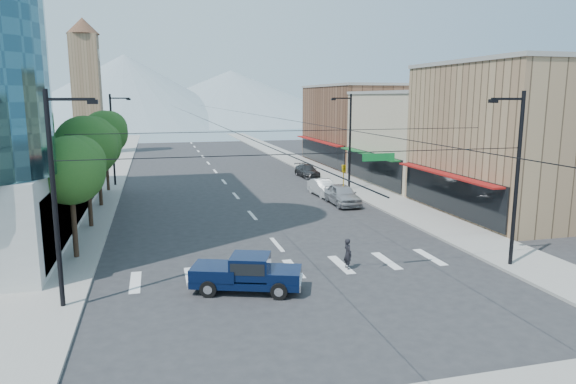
% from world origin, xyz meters
% --- Properties ---
extents(ground, '(160.00, 160.00, 0.00)m').
position_xyz_m(ground, '(0.00, 0.00, 0.00)').
color(ground, '#28282B').
rests_on(ground, ground).
extents(sidewalk_left, '(4.00, 120.00, 0.15)m').
position_xyz_m(sidewalk_left, '(-12.00, 40.00, 0.07)').
color(sidewalk_left, gray).
rests_on(sidewalk_left, ground).
extents(sidewalk_right, '(4.00, 120.00, 0.15)m').
position_xyz_m(sidewalk_right, '(12.00, 40.00, 0.07)').
color(sidewalk_right, gray).
rests_on(sidewalk_right, ground).
extents(shop_near, '(12.00, 14.00, 11.00)m').
position_xyz_m(shop_near, '(20.00, 10.00, 5.50)').
color(shop_near, '#8C6B4C').
rests_on(shop_near, ground).
extents(shop_mid, '(12.00, 14.00, 9.00)m').
position_xyz_m(shop_mid, '(20.00, 24.00, 4.50)').
color(shop_mid, tan).
rests_on(shop_mid, ground).
extents(shop_far, '(12.00, 18.00, 10.00)m').
position_xyz_m(shop_far, '(20.00, 40.00, 5.00)').
color(shop_far, brown).
rests_on(shop_far, ground).
extents(clock_tower, '(4.80, 4.80, 20.40)m').
position_xyz_m(clock_tower, '(-16.50, 62.00, 10.64)').
color(clock_tower, '#8C6B4C').
rests_on(clock_tower, ground).
extents(mountain_left, '(80.00, 80.00, 22.00)m').
position_xyz_m(mountain_left, '(-15.00, 150.00, 11.00)').
color(mountain_left, gray).
rests_on(mountain_left, ground).
extents(mountain_right, '(90.00, 90.00, 18.00)m').
position_xyz_m(mountain_right, '(20.00, 160.00, 9.00)').
color(mountain_right, gray).
rests_on(mountain_right, ground).
extents(tree_near, '(3.65, 3.64, 6.71)m').
position_xyz_m(tree_near, '(-11.07, 6.10, 4.99)').
color(tree_near, black).
rests_on(tree_near, ground).
extents(tree_midnear, '(4.09, 4.09, 7.52)m').
position_xyz_m(tree_midnear, '(-11.07, 13.10, 5.59)').
color(tree_midnear, black).
rests_on(tree_midnear, ground).
extents(tree_midfar, '(3.65, 3.64, 6.71)m').
position_xyz_m(tree_midfar, '(-11.07, 20.10, 4.99)').
color(tree_midfar, black).
rests_on(tree_midfar, ground).
extents(tree_far, '(4.09, 4.09, 7.52)m').
position_xyz_m(tree_far, '(-11.07, 27.10, 5.59)').
color(tree_far, black).
rests_on(tree_far, ground).
extents(signal_rig, '(21.80, 0.20, 9.00)m').
position_xyz_m(signal_rig, '(0.19, -1.00, 4.64)').
color(signal_rig, black).
rests_on(signal_rig, ground).
extents(lamp_pole_nw, '(2.00, 0.25, 9.00)m').
position_xyz_m(lamp_pole_nw, '(-10.67, 30.00, 4.94)').
color(lamp_pole_nw, black).
rests_on(lamp_pole_nw, ground).
extents(lamp_pole_ne, '(2.00, 0.25, 9.00)m').
position_xyz_m(lamp_pole_ne, '(10.67, 22.00, 4.94)').
color(lamp_pole_ne, black).
rests_on(lamp_pole_ne, ground).
extents(pickup_truck, '(5.30, 3.32, 1.70)m').
position_xyz_m(pickup_truck, '(-3.07, -0.93, 0.88)').
color(pickup_truck, black).
rests_on(pickup_truck, ground).
extents(pedestrian, '(0.45, 0.63, 1.60)m').
position_xyz_m(pedestrian, '(2.50, 0.82, 0.80)').
color(pedestrian, black).
rests_on(pedestrian, ground).
extents(parked_car_near, '(2.01, 4.94, 1.68)m').
position_xyz_m(parked_car_near, '(7.86, 15.98, 0.84)').
color(parked_car_near, '#9F9FA3').
rests_on(parked_car_near, ground).
extents(parked_car_mid, '(1.80, 4.52, 1.46)m').
position_xyz_m(parked_car_mid, '(7.60, 20.08, 0.73)').
color(parked_car_mid, silver).
rests_on(parked_car_mid, ground).
extents(parked_car_far, '(2.03, 4.67, 1.34)m').
position_xyz_m(parked_car_far, '(9.40, 31.17, 0.67)').
color(parked_car_far, '#2E2D30').
rests_on(parked_car_far, ground).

